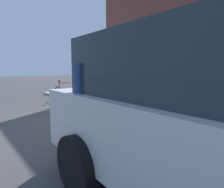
% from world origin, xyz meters
% --- Properties ---
extents(ground_plane, '(80.00, 80.00, 0.00)m').
position_xyz_m(ground_plane, '(0.00, 0.00, 0.00)').
color(ground_plane, '#3C3C3C').
extents(touring_motorcycle, '(2.16, 0.62, 1.42)m').
position_xyz_m(touring_motorcycle, '(0.20, 0.67, 0.61)').
color(touring_motorcycle, black).
rests_on(touring_motorcycle, ground_plane).
extents(parked_bicycle, '(1.70, 0.53, 0.93)m').
position_xyz_m(parked_bicycle, '(-1.36, 0.99, 0.37)').
color(parked_bicycle, black).
rests_on(parked_bicycle, ground_plane).
extents(pedestrian_walking, '(0.39, 0.56, 1.70)m').
position_xyz_m(pedestrian_walking, '(2.51, -1.04, 1.07)').
color(pedestrian_walking, '#2B2B2B').
rests_on(pedestrian_walking, ground_plane).
extents(sandwich_board_sign, '(0.55, 0.41, 0.93)m').
position_xyz_m(sandwich_board_sign, '(-1.00, 2.64, 0.59)').
color(sandwich_board_sign, black).
rests_on(sandwich_board_sign, sidewalk_curb).
extents(second_bicycle_by_cafe, '(1.73, 0.48, 0.92)m').
position_xyz_m(second_bicycle_by_cafe, '(-2.89, 0.98, 0.36)').
color(second_bicycle_by_cafe, black).
rests_on(second_bicycle_by_cafe, ground_plane).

